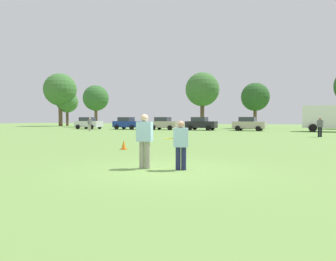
{
  "coord_description": "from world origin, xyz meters",
  "views": [
    {
      "loc": [
        3.48,
        -8.99,
        1.6
      ],
      "look_at": [
        -0.44,
        1.45,
        1.18
      ],
      "focal_mm": 33.66,
      "sensor_mm": 36.0,
      "label": 1
    }
  ],
  "objects_px": {
    "parked_car_mid_right": "(201,124)",
    "bystander_sideline_watcher": "(90,124)",
    "parked_car_mid_left": "(127,123)",
    "parked_car_center": "(164,123)",
    "traffic_cone": "(124,145)",
    "player_thrower": "(145,138)",
    "frisbee": "(169,138)",
    "parked_car_near_left": "(88,123)",
    "bystander_far_jogger": "(320,126)",
    "player_defender": "(181,142)",
    "parked_car_near_right": "(249,124)"
  },
  "relations": [
    {
      "from": "parked_car_mid_right",
      "to": "parked_car_center",
      "type": "bearing_deg",
      "value": -178.21
    },
    {
      "from": "frisbee",
      "to": "player_thrower",
      "type": "bearing_deg",
      "value": -178.6
    },
    {
      "from": "parked_car_mid_right",
      "to": "bystander_far_jogger",
      "type": "distance_m",
      "value": 18.47
    },
    {
      "from": "parked_car_center",
      "to": "bystander_sideline_watcher",
      "type": "height_order",
      "value": "parked_car_center"
    },
    {
      "from": "parked_car_mid_left",
      "to": "parked_car_near_right",
      "type": "xyz_separation_m",
      "value": [
        17.51,
        0.93,
        0.0
      ]
    },
    {
      "from": "player_defender",
      "to": "bystander_far_jogger",
      "type": "bearing_deg",
      "value": 74.44
    },
    {
      "from": "traffic_cone",
      "to": "parked_car_near_right",
      "type": "relative_size",
      "value": 0.11
    },
    {
      "from": "parked_car_near_left",
      "to": "parked_car_mid_left",
      "type": "distance_m",
      "value": 6.55
    },
    {
      "from": "traffic_cone",
      "to": "parked_car_near_left",
      "type": "bearing_deg",
      "value": 127.76
    },
    {
      "from": "parked_car_near_right",
      "to": "traffic_cone",
      "type": "bearing_deg",
      "value": -96.71
    },
    {
      "from": "parked_car_center",
      "to": "parked_car_mid_right",
      "type": "distance_m",
      "value": 5.43
    },
    {
      "from": "frisbee",
      "to": "parked_car_near_left",
      "type": "height_order",
      "value": "parked_car_near_left"
    },
    {
      "from": "traffic_cone",
      "to": "bystander_sideline_watcher",
      "type": "height_order",
      "value": "bystander_sideline_watcher"
    },
    {
      "from": "parked_car_near_left",
      "to": "parked_car_near_right",
      "type": "bearing_deg",
      "value": 3.21
    },
    {
      "from": "parked_car_mid_right",
      "to": "bystander_sideline_watcher",
      "type": "relative_size",
      "value": 2.5
    },
    {
      "from": "traffic_cone",
      "to": "bystander_sideline_watcher",
      "type": "bearing_deg",
      "value": 128.38
    },
    {
      "from": "bystander_sideline_watcher",
      "to": "parked_car_center",
      "type": "bearing_deg",
      "value": 48.49
    },
    {
      "from": "parked_car_mid_left",
      "to": "parked_car_center",
      "type": "height_order",
      "value": "same"
    },
    {
      "from": "parked_car_near_left",
      "to": "bystander_far_jogger",
      "type": "xyz_separation_m",
      "value": [
        31.41,
        -11.03,
        0.03
      ]
    },
    {
      "from": "parked_car_mid_left",
      "to": "parked_car_center",
      "type": "distance_m",
      "value": 5.66
    },
    {
      "from": "traffic_cone",
      "to": "parked_car_mid_right",
      "type": "distance_m",
      "value": 28.18
    },
    {
      "from": "frisbee",
      "to": "parked_car_near_right",
      "type": "distance_m",
      "value": 33.46
    },
    {
      "from": "frisbee",
      "to": "traffic_cone",
      "type": "bearing_deg",
      "value": 130.13
    },
    {
      "from": "player_defender",
      "to": "player_thrower",
      "type": "bearing_deg",
      "value": -173.91
    },
    {
      "from": "parked_car_mid_left",
      "to": "bystander_far_jogger",
      "type": "height_order",
      "value": "parked_car_mid_left"
    },
    {
      "from": "frisbee",
      "to": "parked_car_mid_left",
      "type": "xyz_separation_m",
      "value": [
        -18.67,
        32.5,
        -0.06
      ]
    },
    {
      "from": "frisbee",
      "to": "parked_car_mid_left",
      "type": "relative_size",
      "value": 0.06
    },
    {
      "from": "parked_car_near_right",
      "to": "bystander_sideline_watcher",
      "type": "bearing_deg",
      "value": -156.32
    },
    {
      "from": "player_thrower",
      "to": "frisbee",
      "type": "height_order",
      "value": "player_thrower"
    },
    {
      "from": "parked_car_mid_right",
      "to": "bystander_sideline_watcher",
      "type": "height_order",
      "value": "parked_car_mid_right"
    },
    {
      "from": "bystander_sideline_watcher",
      "to": "bystander_far_jogger",
      "type": "distance_m",
      "value": 26.66
    },
    {
      "from": "frisbee",
      "to": "parked_car_mid_right",
      "type": "distance_m",
      "value": 34.16
    },
    {
      "from": "player_defender",
      "to": "parked_car_mid_right",
      "type": "xyz_separation_m",
      "value": [
        -7.99,
        33.2,
        0.07
      ]
    },
    {
      "from": "player_thrower",
      "to": "traffic_cone",
      "type": "bearing_deg",
      "value": 124.49
    },
    {
      "from": "traffic_cone",
      "to": "parked_car_near_right",
      "type": "distance_m",
      "value": 28.33
    },
    {
      "from": "parked_car_mid_left",
      "to": "player_defender",
      "type": "bearing_deg",
      "value": -59.56
    },
    {
      "from": "player_defender",
      "to": "parked_car_near_left",
      "type": "distance_m",
      "value": 40.95
    },
    {
      "from": "parked_car_mid_left",
      "to": "traffic_cone",
      "type": "bearing_deg",
      "value": -62.43
    },
    {
      "from": "parked_car_mid_left",
      "to": "bystander_sideline_watcher",
      "type": "bearing_deg",
      "value": -101.32
    },
    {
      "from": "parked_car_center",
      "to": "parked_car_mid_left",
      "type": "bearing_deg",
      "value": -173.59
    },
    {
      "from": "player_thrower",
      "to": "parked_car_mid_right",
      "type": "distance_m",
      "value": 34.01
    },
    {
      "from": "player_thrower",
      "to": "player_defender",
      "type": "height_order",
      "value": "player_thrower"
    },
    {
      "from": "player_thrower",
      "to": "bystander_sideline_watcher",
      "type": "relative_size",
      "value": 1.01
    },
    {
      "from": "parked_car_center",
      "to": "bystander_far_jogger",
      "type": "distance_m",
      "value": 22.72
    },
    {
      "from": "player_thrower",
      "to": "parked_car_near_right",
      "type": "xyz_separation_m",
      "value": [
        -0.35,
        33.45,
        -0.06
      ]
    },
    {
      "from": "frisbee",
      "to": "parked_car_near_right",
      "type": "height_order",
      "value": "parked_car_near_right"
    },
    {
      "from": "traffic_cone",
      "to": "bystander_sideline_watcher",
      "type": "distance_m",
      "value": 25.27
    },
    {
      "from": "parked_car_mid_right",
      "to": "bystander_far_jogger",
      "type": "height_order",
      "value": "parked_car_mid_right"
    },
    {
      "from": "player_thrower",
      "to": "bystander_far_jogger",
      "type": "xyz_separation_m",
      "value": [
        7.01,
        21.08,
        -0.02
      ]
    },
    {
      "from": "player_defender",
      "to": "bystander_far_jogger",
      "type": "relative_size",
      "value": 0.9
    }
  ]
}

